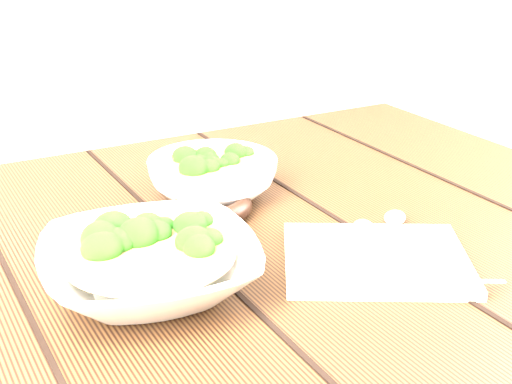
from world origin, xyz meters
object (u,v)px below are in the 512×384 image
object	(u,v)px
napkin	(376,259)
table	(204,325)
trivet	(212,206)
soup_bowl_front	(150,265)
soup_bowl_back	(213,176)

from	to	relation	value
napkin	table	bearing A→B (deg)	164.77
napkin	trivet	bearing A→B (deg)	145.99
soup_bowl_front	trivet	xyz separation A→B (m)	(0.14, 0.15, -0.02)
soup_bowl_front	napkin	size ratio (longest dim) A/B	1.29
soup_bowl_front	napkin	distance (m)	0.25
table	soup_bowl_back	xyz separation A→B (m)	(0.07, 0.12, 0.15)
soup_bowl_back	napkin	distance (m)	0.28
table	soup_bowl_back	world-z (taller)	soup_bowl_back
trivet	napkin	bearing A→B (deg)	-64.30
soup_bowl_back	napkin	xyz separation A→B (m)	(0.07, -0.27, -0.03)
table	napkin	distance (m)	0.24
soup_bowl_back	napkin	world-z (taller)	soup_bowl_back
table	soup_bowl_front	size ratio (longest dim) A/B	4.57
soup_bowl_front	table	bearing A→B (deg)	41.27
soup_bowl_back	napkin	size ratio (longest dim) A/B	0.88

